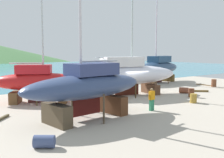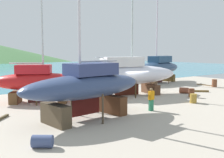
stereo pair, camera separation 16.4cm
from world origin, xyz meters
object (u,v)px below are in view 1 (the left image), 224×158
barrel_rust_mid (214,83)px  barrel_tipped_center (44,142)px  worker (152,99)px  sailboat_mid_port (158,68)px  sailboat_large_starboard (38,81)px  sailboat_far_slipway (87,86)px  barrel_by_slipway (184,90)px  barrel_rust_near (191,93)px  barrel_rust_far (193,98)px  sailboat_small_center (126,74)px

barrel_rust_mid → barrel_tipped_center: barrel_rust_mid is taller
worker → sailboat_mid_port: bearing=-48.6°
sailboat_large_starboard → worker: bearing=-22.6°
sailboat_far_slipway → sailboat_mid_port: bearing=-155.0°
worker → barrel_rust_mid: worker is taller
barrel_by_slipway → sailboat_mid_port: bearing=59.1°
sailboat_large_starboard → sailboat_mid_port: size_ratio=0.92×
barrel_by_slipway → worker: bearing=-157.2°
sailboat_far_slipway → barrel_rust_near: 12.44m
sailboat_far_slipway → barrel_tipped_center: bearing=31.1°
sailboat_far_slipway → worker: (5.05, -0.93, -1.27)m
sailboat_large_starboard → barrel_rust_mid: (21.11, -3.49, -1.40)m
sailboat_far_slipway → barrel_rust_near: size_ratio=17.16×
barrel_rust_far → barrel_by_slipway: (3.67, 3.76, -0.08)m
sailboat_small_center → sailboat_large_starboard: bearing=-175.8°
sailboat_large_starboard → sailboat_far_slipway: size_ratio=0.93×
sailboat_far_slipway → barrel_by_slipway: bearing=-174.1°
sailboat_small_center → sailboat_large_starboard: 8.66m
barrel_by_slipway → barrel_rust_near: bearing=-126.0°
sailboat_small_center → barrel_by_slipway: (5.58, -2.76, -1.83)m
sailboat_mid_port → barrel_tipped_center: 27.09m
barrel_rust_far → barrel_rust_near: barrel_rust_near is taller
barrel_rust_far → barrel_rust_near: (2.26, 1.82, 0.03)m
barrel_rust_far → barrel_by_slipway: bearing=45.7°
sailboat_large_starboard → barrel_rust_near: (12.68, -6.25, -1.45)m
sailboat_mid_port → barrel_rust_mid: bearing=92.6°
sailboat_large_starboard → sailboat_mid_port: sailboat_mid_port is taller
worker → barrel_by_slipway: worker is taller
sailboat_large_starboard → barrel_by_slipway: (14.09, -4.31, -1.56)m
worker → barrel_by_slipway: (8.66, 3.64, -0.57)m
sailboat_far_slipway → barrel_rust_near: sailboat_far_slipway is taller
barrel_rust_near → barrel_tipped_center: 17.21m
sailboat_far_slipway → barrel_rust_mid: (20.73, 3.53, -1.68)m
sailboat_large_starboard → worker: (5.43, -7.95, -0.99)m
barrel_rust_mid → barrel_rust_far: size_ratio=1.20×
barrel_tipped_center → sailboat_far_slipway: bearing=36.4°
sailboat_far_slipway → barrel_rust_far: sailboat_far_slipway is taller
sailboat_large_starboard → barrel_rust_far: bearing=-4.7°
barrel_rust_near → barrel_tipped_center: (-16.73, -4.04, -0.12)m
barrel_rust_far → barrel_rust_near: size_ratio=0.94×
sailboat_large_starboard → barrel_rust_near: bearing=6.8°
sailboat_large_starboard → worker: 9.68m
sailboat_large_starboard → worker: size_ratio=7.90×
sailboat_large_starboard → barrel_rust_far: sailboat_large_starboard is taller
sailboat_small_center → barrel_by_slipway: size_ratio=19.53×
sailboat_large_starboard → sailboat_far_slipway: 7.04m
worker → barrel_rust_near: size_ratio=2.03×
barrel_rust_near → barrel_rust_far: bearing=-141.1°
barrel_rust_mid → barrel_rust_near: bearing=-161.9°
sailboat_far_slipway → barrel_by_slipway: 14.09m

